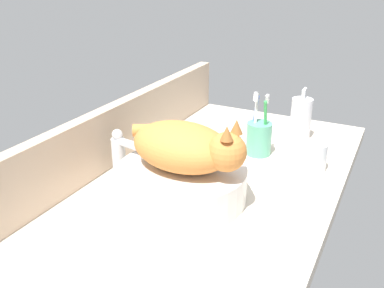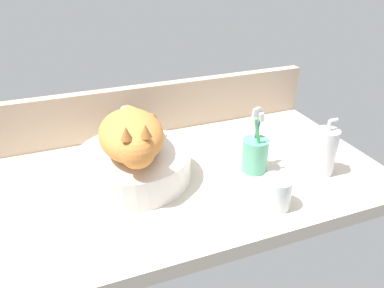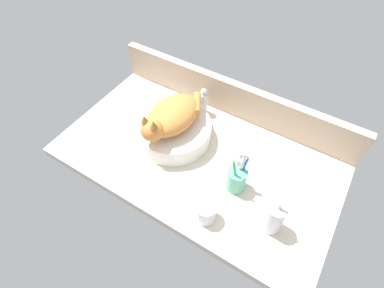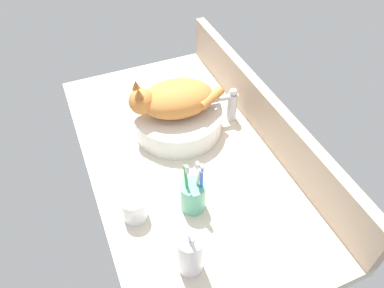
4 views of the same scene
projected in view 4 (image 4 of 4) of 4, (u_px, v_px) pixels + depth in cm
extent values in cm
cube|color=beige|center=(185.00, 160.00, 127.30)|extent=(113.37, 63.25, 4.00)
cube|color=tan|center=(265.00, 114.00, 127.87)|extent=(113.37, 3.60, 16.80)
cylinder|color=silver|center=(178.00, 120.00, 132.28)|extent=(31.26, 31.26, 8.28)
ellipsoid|color=orange|center=(177.00, 98.00, 125.38)|extent=(19.42, 26.58, 11.00)
sphere|color=orange|center=(142.00, 101.00, 121.90)|extent=(8.80, 8.80, 8.80)
cone|color=#A4632D|center=(138.00, 93.00, 116.36)|extent=(2.80, 2.80, 3.20)
cone|color=#A4632D|center=(136.00, 85.00, 119.30)|extent=(2.80, 2.80, 3.20)
cylinder|color=orange|center=(211.00, 98.00, 124.62)|extent=(8.08, 11.19, 3.20)
cylinder|color=silver|center=(232.00, 107.00, 135.16)|extent=(3.60, 3.60, 11.00)
cylinder|color=silver|center=(220.00, 99.00, 130.70)|extent=(3.37, 10.19, 2.20)
sphere|color=silver|center=(234.00, 92.00, 130.37)|extent=(2.80, 2.80, 2.80)
cylinder|color=silver|center=(190.00, 254.00, 93.49)|extent=(6.61, 6.61, 13.41)
cylinder|color=silver|center=(190.00, 237.00, 87.69)|extent=(1.20, 1.20, 2.80)
cylinder|color=silver|center=(192.00, 238.00, 85.92)|extent=(2.20, 1.00, 1.00)
cylinder|color=#5BB28E|center=(193.00, 196.00, 108.15)|extent=(7.41, 7.41, 9.77)
cylinder|color=green|center=(187.00, 189.00, 104.81)|extent=(4.58, 0.92, 16.79)
cube|color=white|center=(187.00, 170.00, 98.72)|extent=(1.69, 0.80, 2.60)
cylinder|color=white|center=(197.00, 185.00, 105.86)|extent=(4.08, 1.72, 16.89)
cube|color=white|center=(197.00, 166.00, 99.77)|extent=(1.64, 0.91, 2.62)
cylinder|color=blue|center=(201.00, 188.00, 105.28)|extent=(3.02, 1.78, 17.00)
cube|color=white|center=(202.00, 168.00, 99.20)|extent=(1.49, 0.92, 2.57)
cylinder|color=white|center=(134.00, 208.00, 106.43)|extent=(7.38, 7.38, 8.02)
cylinder|color=silver|center=(135.00, 211.00, 107.67)|extent=(6.50, 6.50, 4.55)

